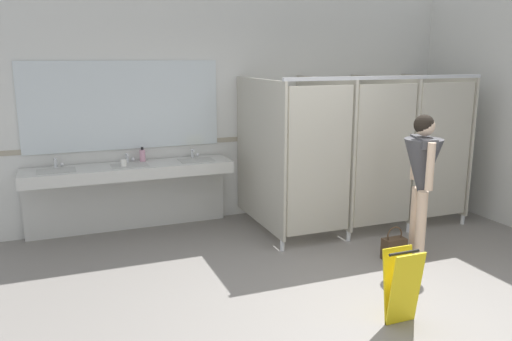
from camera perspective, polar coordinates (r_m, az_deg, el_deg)
name	(u,v)px	position (r m, az deg, el deg)	size (l,w,h in m)	color
ground_plane	(357,310)	(4.76, 11.23, -14.95)	(6.52, 6.34, 0.10)	gray
wall_back	(243,105)	(6.89, -1.50, 7.31)	(6.52, 0.12, 2.99)	silver
wall_back_tile_band	(244,139)	(6.88, -1.30, 3.57)	(6.52, 0.01, 0.06)	#9E937F
vanity_counter	(129,183)	(6.41, -13.91, -1.32)	(2.45, 0.53, 0.98)	silver
mirror_panel	(123,106)	(6.44, -14.57, 7.02)	(2.35, 0.02, 1.06)	silver
bathroom_stalls	(360,148)	(6.56, 11.52, 2.47)	(2.63, 1.50, 1.92)	#B2AD9E
person_standing	(422,170)	(5.62, 17.96, 0.06)	(0.51, 0.52, 1.55)	beige
handbag	(394,248)	(5.74, 15.10, -8.30)	(0.25, 0.13, 0.37)	#3F2D1E
soap_dispenser	(142,155)	(6.44, -12.52, 1.66)	(0.07, 0.07, 0.18)	#D899B2
paper_cup	(124,163)	(6.19, -14.52, 0.80)	(0.07, 0.07, 0.08)	white
wet_floor_sign	(402,286)	(4.39, 15.94, -12.25)	(0.28, 0.19, 0.62)	yellow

